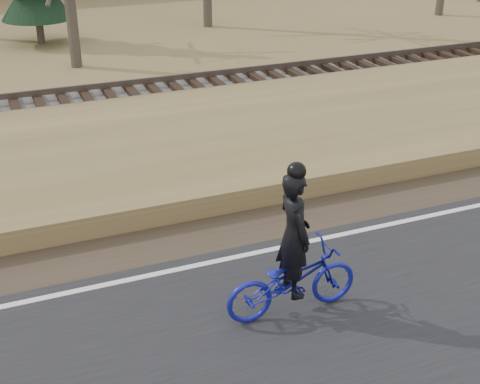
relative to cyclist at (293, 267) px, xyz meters
name	(u,v)px	position (x,y,z in m)	size (l,w,h in m)	color
ground	(379,236)	(2.46, 1.49, -0.81)	(120.00, 120.00, 0.00)	olive
road	(472,313)	(2.46, -1.01, -0.78)	(120.00, 6.00, 0.06)	black
edge_line	(373,228)	(2.46, 1.69, -0.75)	(120.00, 0.12, 0.01)	silver
shoulder	(345,207)	(2.46, 2.69, -0.79)	(120.00, 1.60, 0.04)	#473A2B
embankment	(279,143)	(2.46, 5.69, -0.59)	(120.00, 5.00, 0.44)	olive
ballast	(221,96)	(2.46, 9.49, -0.59)	(120.00, 3.00, 0.45)	slate
railroad	(220,85)	(2.46, 9.49, -0.28)	(120.00, 2.40, 0.29)	black
cyclist	(293,267)	(0.00, 0.00, 0.00)	(2.01, 0.70, 2.37)	#151A96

